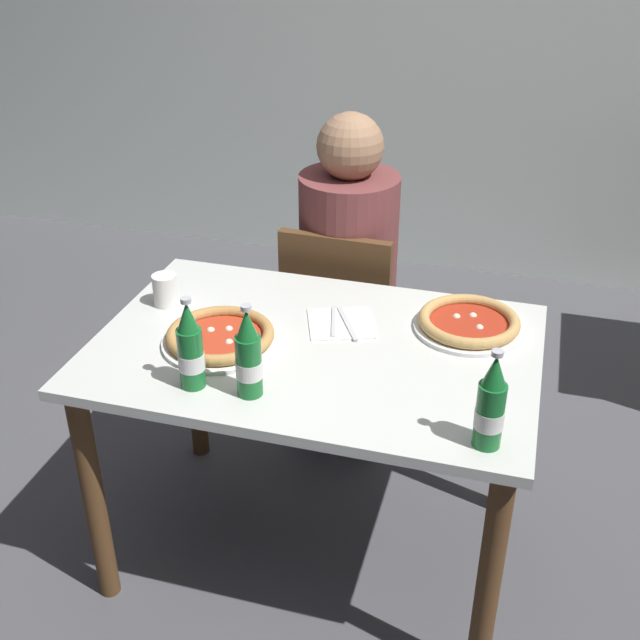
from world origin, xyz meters
name	(u,v)px	position (x,y,z in m)	size (l,w,h in m)	color
ground_plane	(316,545)	(0.00, 0.00, 0.00)	(8.00, 8.00, 0.00)	#4C4C51
back_wall_tiled	(445,10)	(0.00, 2.20, 1.30)	(7.00, 0.10, 2.60)	silver
dining_table_main	(315,380)	(0.00, 0.00, 0.64)	(1.20, 0.80, 0.75)	silver
chair_behind_table	(343,320)	(-0.08, 0.61, 0.48)	(0.41, 0.41, 0.85)	brown
diner_seated	(348,288)	(-0.07, 0.66, 0.58)	(0.34, 0.34, 1.21)	#2D3342
pizza_margherita_near	(469,323)	(0.39, 0.20, 0.77)	(0.31, 0.31, 0.04)	white
pizza_marinara_far	(220,337)	(-0.25, -0.06, 0.77)	(0.32, 0.32, 0.04)	white
beer_bottle_left	(190,350)	(-0.24, -0.27, 0.85)	(0.07, 0.07, 0.25)	#196B2D
beer_bottle_center	(491,406)	(0.49, -0.31, 0.85)	(0.07, 0.07, 0.25)	#196B2D
beer_bottle_right	(249,358)	(-0.09, -0.26, 0.85)	(0.07, 0.07, 0.25)	#196B2D
napkin_with_cutlery	(341,323)	(0.04, 0.13, 0.75)	(0.23, 0.23, 0.01)	white
paper_cup	(165,290)	(-0.49, 0.10, 0.80)	(0.07, 0.07, 0.10)	white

